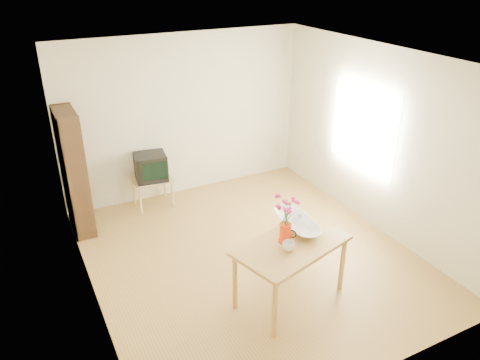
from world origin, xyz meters
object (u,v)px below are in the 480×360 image
table (291,251)px  bowl (298,208)px  mug (288,246)px  television (150,166)px  pitcher (285,233)px

table → bowl: (0.26, 0.30, 0.33)m
table → bowl: 0.52m
table → mug: size_ratio=10.80×
table → television: television is taller
table → television: bearing=88.0°
mug → television: size_ratio=0.25×
pitcher → table: bearing=-103.0°
mug → pitcher: bearing=-146.9°
television → mug: bearing=-70.5°
table → pitcher: 0.21m
pitcher → mug: pitcher is taller
mug → bowl: bearing=-170.1°
bowl → television: 2.82m
bowl → television: (-0.97, 2.63, -0.32)m
pitcher → television: size_ratio=0.43×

